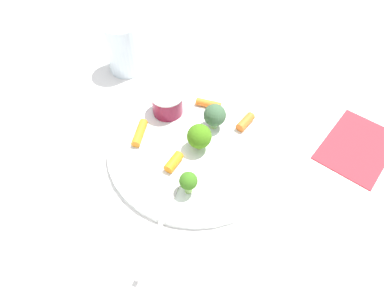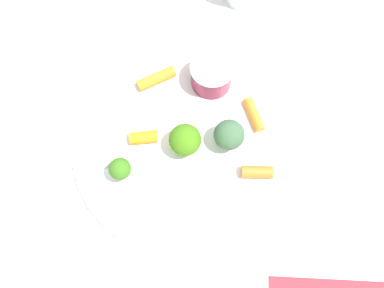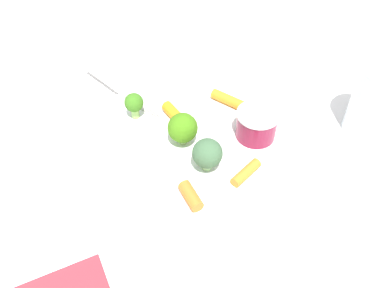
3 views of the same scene
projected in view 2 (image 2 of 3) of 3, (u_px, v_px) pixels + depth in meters
The scene contains 11 objects.
ground_plane at pixel (187, 145), 0.60m from camera, with size 2.40×2.40×0.00m, color silver.
plate at pixel (187, 143), 0.60m from camera, with size 0.31×0.31×0.01m, color white.
sauce_cup at pixel (212, 75), 0.60m from camera, with size 0.06×0.06×0.04m.
broccoli_floret_0 at pixel (188, 140), 0.56m from camera, with size 0.04×0.04×0.05m.
broccoli_floret_1 at pixel (120, 169), 0.55m from camera, with size 0.03×0.03×0.04m.
broccoli_floret_2 at pixel (229, 135), 0.56m from camera, with size 0.04×0.04×0.05m.
carrot_stick_0 at pixel (144, 137), 0.59m from camera, with size 0.02×0.02×0.04m, color orange.
carrot_stick_1 at pixel (257, 172), 0.57m from camera, with size 0.02×0.02×0.04m, color orange.
carrot_stick_2 at pixel (156, 79), 0.62m from camera, with size 0.02×0.02×0.06m, color orange.
carrot_stick_3 at pixel (254, 115), 0.60m from camera, with size 0.01×0.01×0.05m, color orange.
fork at pixel (77, 174), 0.57m from camera, with size 0.17×0.09×0.00m.
Camera 2 is at (0.04, -0.20, 0.57)m, focal length 40.59 mm.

